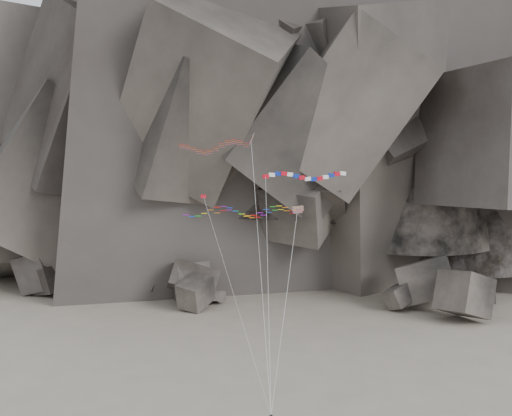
# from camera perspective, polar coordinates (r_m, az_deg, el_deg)

# --- Properties ---
(ground) EXTENTS (260.00, 260.00, 0.00)m
(ground) POSITION_cam_1_polar(r_m,az_deg,el_deg) (62.36, -3.17, -17.22)
(ground) COLOR gray
(ground) RESTS_ON ground
(headland) EXTENTS (110.00, 70.00, 84.00)m
(headland) POSITION_cam_1_polar(r_m,az_deg,el_deg) (129.30, 1.43, 12.59)
(headland) COLOR #5D544C
(headland) RESTS_ON ground
(boulder_field) EXTENTS (83.76, 20.56, 9.66)m
(boulder_field) POSITION_cam_1_polar(r_m,az_deg,el_deg) (96.17, -1.33, -7.99)
(boulder_field) COLOR #47423F
(boulder_field) RESTS_ON ground
(delta_kite) EXTENTS (11.69, 15.87, 24.76)m
(delta_kite) POSITION_cam_1_polar(r_m,az_deg,el_deg) (62.68, -4.51, 6.17)
(delta_kite) COLOR red
(delta_kite) RESTS_ON ground
(banner_kite) EXTENTS (9.01, 16.82, 20.51)m
(banner_kite) POSITION_cam_1_polar(r_m,az_deg,el_deg) (61.47, 4.84, 3.09)
(banner_kite) COLOR red
(banner_kite) RESTS_ON ground
(parafoil_kite) EXTENTS (12.34, 10.54, 17.10)m
(parafoil_kite) POSITION_cam_1_polar(r_m,az_deg,el_deg) (56.81, -1.89, -0.33)
(parafoil_kite) COLOR yellow
(parafoil_kite) RESTS_ON ground
(pennant_kite) EXTENTS (8.97, 16.11, 17.88)m
(pennant_kite) POSITION_cam_1_polar(r_m,az_deg,el_deg) (60.33, -4.18, -2.54)
(pennant_kite) COLOR red
(pennant_kite) RESTS_ON ground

